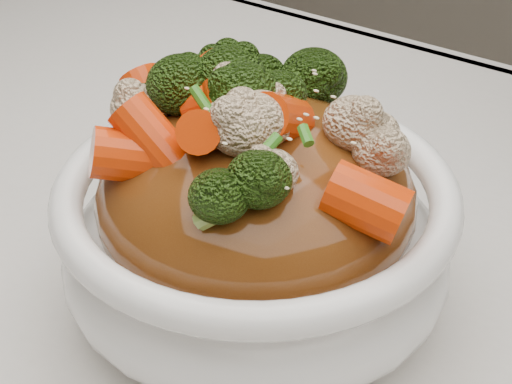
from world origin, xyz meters
The scene contains 8 objects.
tablecloth centered at (0.00, 0.00, 0.73)m, with size 1.20×0.80×0.04m, color silver.
bowl centered at (0.01, -0.02, 0.80)m, with size 0.23×0.23×0.09m, color white, non-canonical shape.
sauce_base centered at (0.01, -0.02, 0.83)m, with size 0.19×0.19×0.10m, color #5C2F0F.
carrots centered at (0.01, -0.02, 0.90)m, with size 0.19×0.19×0.05m, color red, non-canonical shape.
broccoli centered at (0.01, -0.02, 0.89)m, with size 0.19×0.19×0.05m, color black, non-canonical shape.
cauliflower centered at (0.01, -0.02, 0.89)m, with size 0.19×0.19×0.04m, color beige, non-canonical shape.
scallions centered at (0.01, -0.02, 0.90)m, with size 0.14×0.14×0.02m, color #2F751B, non-canonical shape.
sesame_seeds centered at (0.01, -0.02, 0.90)m, with size 0.17×0.17×0.01m, color beige, non-canonical shape.
Camera 1 is at (0.23, -0.32, 1.09)m, focal length 55.00 mm.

